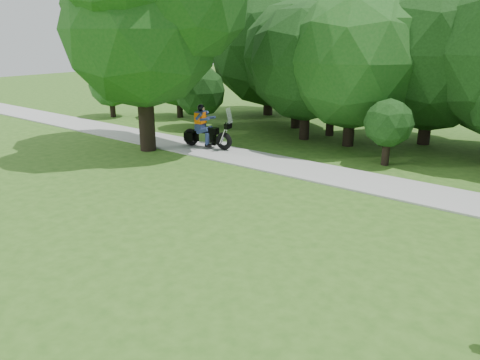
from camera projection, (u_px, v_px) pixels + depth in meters
The scene contains 4 objects.
ground at pixel (251, 292), 9.22m from camera, with size 100.00×100.00×0.00m, color #305D1A.
walkway at pixel (399, 189), 15.19m from camera, with size 60.00×2.20×0.06m, color #AAAAA5.
big_tree_west at pixel (146, 9), 18.83m from camera, with size 8.64×6.56×9.96m.
touring_motorcycle at pixel (204, 132), 20.33m from camera, with size 2.46×1.02×1.88m.
Camera 1 is at (4.86, -6.51, 4.90)m, focal length 35.00 mm.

